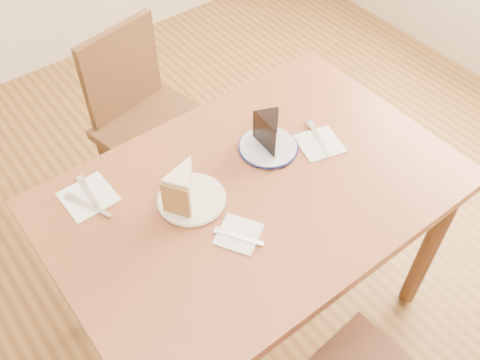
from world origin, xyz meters
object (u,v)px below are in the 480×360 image
at_px(table, 254,209).
at_px(chocolate_cake, 270,135).
at_px(chair_far, 150,121).
at_px(plate_navy, 268,147).
at_px(carrot_cake, 185,185).
at_px(plate_cream, 192,199).

xyz_separation_m(table, chocolate_cake, (0.14, 0.10, 0.16)).
height_order(chair_far, chocolate_cake, chocolate_cake).
bearing_deg(plate_navy, carrot_cake, -176.69).
bearing_deg(plate_navy, table, -143.22).
bearing_deg(carrot_cake, plate_cream, 16.17).
bearing_deg(table, plate_cream, 156.73).
xyz_separation_m(table, chair_far, (0.04, 0.72, -0.18)).
distance_m(plate_cream, carrot_cake, 0.06).
relative_size(table, plate_navy, 6.66).
xyz_separation_m(plate_navy, carrot_cake, (-0.32, -0.02, 0.06)).
distance_m(plate_navy, chocolate_cake, 0.05).
bearing_deg(carrot_cake, plate_navy, 60.33).
bearing_deg(chocolate_cake, chair_far, -57.55).
height_order(plate_cream, chocolate_cake, chocolate_cake).
bearing_deg(plate_navy, plate_cream, -174.73).
relative_size(chair_far, chocolate_cake, 7.85).
height_order(table, chair_far, chair_far).
bearing_deg(chair_far, carrot_cake, 58.91).
height_order(table, chocolate_cake, chocolate_cake).
bearing_deg(chocolate_cake, plate_navy, -44.00).
relative_size(table, chair_far, 1.42).
bearing_deg(table, chair_far, 86.72).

